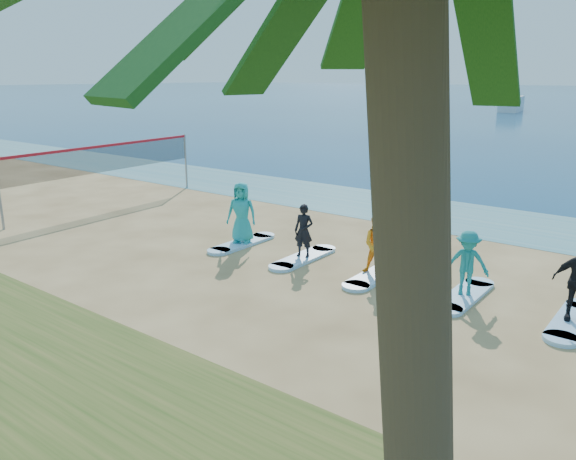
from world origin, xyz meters
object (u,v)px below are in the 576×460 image
Objects in this scene: student_2 at (378,245)px; surfboard_4 at (572,321)px; surfboard_0 at (242,243)px; surfboard_1 at (304,258)px; surfboard_3 at (464,296)px; student_1 at (304,231)px; boat_offshore_a at (511,111)px; student_3 at (467,263)px; surfboard_2 at (376,275)px; volleyball_net at (106,159)px; student_0 at (242,213)px.

student_2 is 0.71× the size of surfboard_4.
surfboard_1 is (2.38, 0.00, 0.00)m from surfboard_0.
student_2 is at bearing 180.00° from surfboard_3.
surfboard_3 is (2.38, 0.00, -0.83)m from student_2.
surfboard_0 is 2.38m from surfboard_1.
surfboard_3 is at bearing -13.69° from student_1.
surfboard_0 is 1.00× the size of surfboard_1.
student_1 is at bearing 0.00° from surfboard_0.
boat_offshore_a is 76.85m from student_3.
surfboard_2 and surfboard_3 have the same top height.
student_3 is (4.75, 0.00, 0.83)m from surfboard_1.
boat_offshore_a is 3.82× the size of surfboard_3.
volleyball_net reaches higher than surfboard_4.
boat_offshore_a is at bearing 81.83° from student_2.
student_3 reaches higher than surfboard_3.
student_2 is at bearing -24.37° from student_0.
student_0 is (0.00, 0.00, 0.99)m from surfboard_0.
student_0 is 4.85m from surfboard_2.
surfboard_1 is (2.38, 0.00, -0.99)m from student_0.
student_2 is at bearing 160.94° from student_3.
student_1 is 0.69× the size of surfboard_4.
surfboard_2 is 4.75m from surfboard_4.
student_2 reaches higher than surfboard_2.
volleyball_net is 8.11m from student_0.
student_2 is 0.71× the size of surfboard_3.
student_0 is (8.02, -0.82, -0.87)m from volleyball_net.
surfboard_1 is at bearing 160.94° from student_3.
boat_offshore_a reaches higher than surfboard_4.
surfboard_4 is at bearing -13.69° from student_1.
surfboard_0 is at bearing 160.94° from student_3.
boat_offshore_a is 75.21m from surfboard_0.
surfboard_1 is 2.38m from surfboard_2.
surfboard_1 is 2.52m from student_2.
student_1 is at bearing 180.00° from surfboard_4.
student_0 is 9.55m from surfboard_4.
surfboard_2 is (12.77, -0.82, -1.86)m from volleyball_net.
surfboard_3 is (4.75, 0.00, 0.00)m from surfboard_1.
surfboard_1 and surfboard_3 have the same top height.
surfboard_2 is 2.38m from surfboard_3.
boat_offshore_a is at bearing 104.07° from surfboard_2.
student_1 reaches higher than surfboard_2.
surfboard_2 is 2.51m from student_3.
surfboard_4 is at bearing 0.00° from surfboard_1.
surfboard_3 is at bearing 180.00° from surfboard_4.
student_3 is (0.00, 0.00, 0.83)m from surfboard_3.
surfboard_3 is 1.41× the size of student_3.
student_3 is at bearing 0.00° from surfboard_1.
student_0 is at bearing -88.55° from boat_offshore_a.
surfboard_0 is (8.02, -0.82, -1.86)m from volleyball_net.
volleyball_net is 8.27m from surfboard_0.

